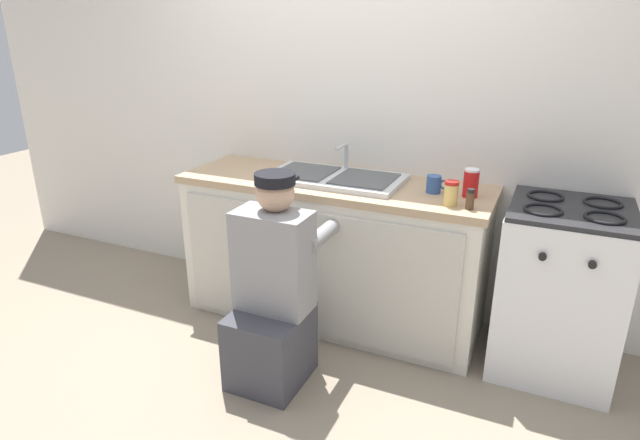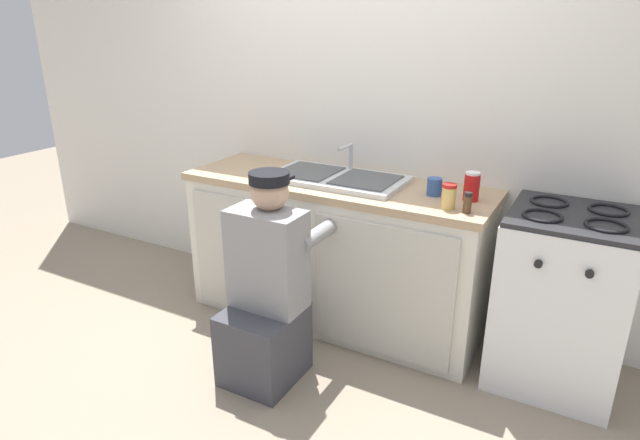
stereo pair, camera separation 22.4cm
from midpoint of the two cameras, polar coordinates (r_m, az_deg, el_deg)
name	(u,v)px [view 1 (the left image)]	position (r m, az deg, el deg)	size (l,w,h in m)	color
ground_plane	(313,338)	(3.28, -2.74, -12.51)	(12.00, 12.00, 0.00)	gray
back_wall	(357,113)	(3.39, 1.99, 11.35)	(6.00, 0.10, 2.50)	silver
counter_cabinet	(333,255)	(3.31, -0.57, -3.74)	(1.81, 0.62, 0.86)	silver
countertop	(334,184)	(3.16, -0.53, 3.83)	(1.85, 0.62, 0.04)	tan
sink_double_basin	(334,177)	(3.15, -0.52, 4.56)	(0.80, 0.44, 0.19)	silver
stove_range	(559,290)	(3.04, 22.23, -6.94)	(0.60, 0.62, 0.93)	white
plumber_person	(273,298)	(2.77, -7.41, -8.32)	(0.42, 0.61, 1.10)	#3F3F47
condiment_jar	(451,193)	(2.76, 11.56, 2.79)	(0.07, 0.07, 0.13)	#DBB760
soda_cup_red	(471,183)	(2.92, 13.70, 3.83)	(0.08, 0.08, 0.15)	red
coffee_mug	(434,184)	(2.95, 9.98, 3.76)	(0.13, 0.08, 0.09)	#335699
spice_bottle_pepper	(470,199)	(2.72, 13.48, 2.13)	(0.04, 0.04, 0.10)	#513823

